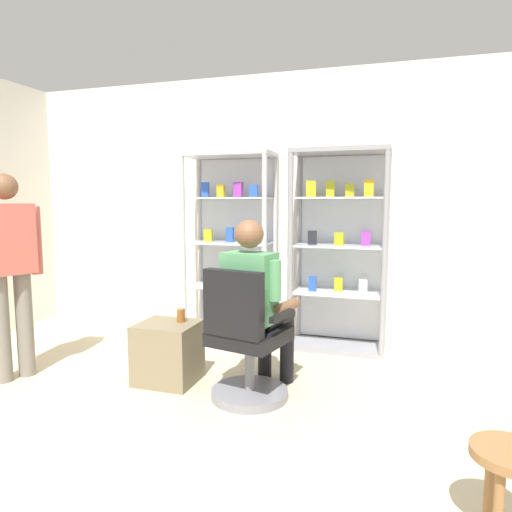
% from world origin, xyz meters
% --- Properties ---
extents(back_wall, '(6.00, 0.10, 2.70)m').
position_xyz_m(back_wall, '(0.00, 3.00, 1.35)').
color(back_wall, silver).
rests_on(back_wall, ground).
extents(display_cabinet_left, '(0.90, 0.45, 1.90)m').
position_xyz_m(display_cabinet_left, '(-0.55, 2.76, 0.97)').
color(display_cabinet_left, '#B7B7BC').
rests_on(display_cabinet_left, ground).
extents(display_cabinet_right, '(0.90, 0.45, 1.90)m').
position_xyz_m(display_cabinet_right, '(0.55, 2.76, 0.97)').
color(display_cabinet_right, gray).
rests_on(display_cabinet_right, ground).
extents(office_chair, '(0.61, 0.58, 0.96)m').
position_xyz_m(office_chair, '(0.08, 1.33, 0.39)').
color(office_chair, slate).
rests_on(office_chair, ground).
extents(seated_shopkeeper, '(0.55, 0.62, 1.29)m').
position_xyz_m(seated_shopkeeper, '(0.11, 1.49, 0.71)').
color(seated_shopkeeper, black).
rests_on(seated_shopkeeper, ground).
extents(storage_crate, '(0.45, 0.41, 0.47)m').
position_xyz_m(storage_crate, '(-0.62, 1.48, 0.24)').
color(storage_crate, '#72664C').
rests_on(storage_crate, ground).
extents(tea_glass, '(0.06, 0.06, 0.10)m').
position_xyz_m(tea_glass, '(-0.53, 1.55, 0.52)').
color(tea_glass, brown).
rests_on(tea_glass, storage_crate).
extents(standing_customer, '(0.34, 0.49, 1.63)m').
position_xyz_m(standing_customer, '(-1.83, 1.18, 0.93)').
color(standing_customer, slate).
rests_on(standing_customer, ground).
extents(wooden_stool, '(0.32, 0.32, 0.40)m').
position_xyz_m(wooden_stool, '(1.55, 0.37, 0.32)').
color(wooden_stool, olive).
rests_on(wooden_stool, ground).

